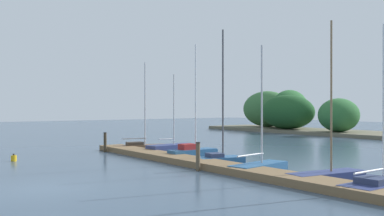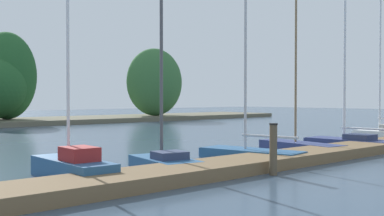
% 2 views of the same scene
% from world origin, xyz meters
% --- Properties ---
extents(dock_pier, '(25.79, 1.80, 0.35)m').
position_xyz_m(dock_pier, '(0.00, 8.91, 0.17)').
color(dock_pier, brown).
rests_on(dock_pier, ground).
extents(sailboat_2, '(1.08, 3.41, 7.19)m').
position_xyz_m(sailboat_2, '(-4.79, 10.81, 0.40)').
color(sailboat_2, '#285684').
rests_on(sailboat_2, ground).
extents(sailboat_3, '(1.70, 2.99, 7.67)m').
position_xyz_m(sailboat_3, '(-1.86, 10.61, 0.40)').
color(sailboat_3, '#285684').
rests_on(sailboat_3, ground).
extents(sailboat_4, '(1.77, 3.93, 6.35)m').
position_xyz_m(sailboat_4, '(1.62, 10.31, 0.29)').
color(sailboat_4, '#285684').
rests_on(sailboat_4, ground).
extents(sailboat_5, '(1.62, 4.14, 7.06)m').
position_xyz_m(sailboat_5, '(5.31, 10.89, 0.30)').
color(sailboat_5, navy).
rests_on(sailboat_5, ground).
extents(sailboat_6, '(1.42, 3.99, 6.41)m').
position_xyz_m(sailboat_6, '(8.12, 10.25, 0.32)').
color(sailboat_6, navy).
rests_on(sailboat_6, ground).
extents(sailboat_7, '(0.92, 2.96, 8.40)m').
position_xyz_m(sailboat_7, '(12.00, 10.61, 0.47)').
color(sailboat_7, white).
rests_on(sailboat_7, ground).
extents(mooring_piling_1, '(0.25, 0.25, 1.45)m').
position_xyz_m(mooring_piling_1, '(-0.23, 7.74, 0.73)').
color(mooring_piling_1, brown).
rests_on(mooring_piling_1, ground).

